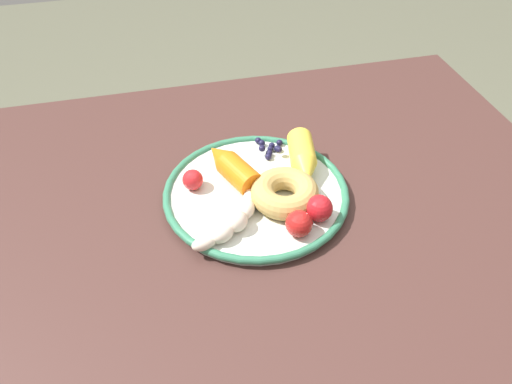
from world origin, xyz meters
The scene contains 10 objects.
dining_table centered at (0.00, 0.00, 0.66)m, with size 0.97×0.79×0.77m.
plate centered at (-0.02, 0.03, 0.78)m, with size 0.29×0.29×0.02m.
banana centered at (-0.07, -0.03, 0.79)m, with size 0.11×0.11×0.03m.
carrot_orange centered at (-0.05, 0.08, 0.80)m, with size 0.08×0.12×0.04m.
carrot_yellow centered at (0.06, 0.07, 0.80)m, with size 0.06×0.12×0.04m.
donut centered at (0.01, 0.00, 0.80)m, with size 0.10×0.10×0.04m, color tan.
blueberry_pile centered at (0.02, 0.13, 0.79)m, with size 0.05×0.06×0.02m.
tomato_near centered at (0.02, -0.07, 0.80)m, with size 0.04×0.04×0.04m, color red.
tomato_mid centered at (-0.11, 0.06, 0.80)m, with size 0.03×0.03×0.03m, color red.
tomato_far centered at (0.05, -0.05, 0.80)m, with size 0.04×0.04×0.04m, color red.
Camera 1 is at (-0.16, -0.53, 1.30)m, focal length 35.54 mm.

